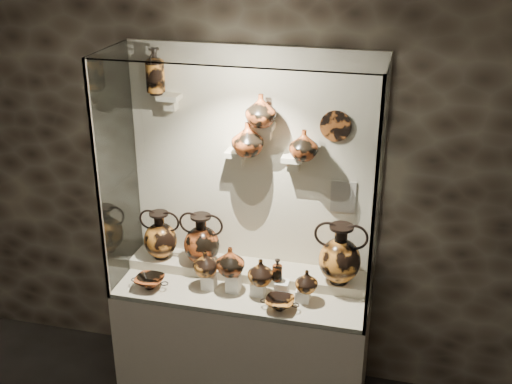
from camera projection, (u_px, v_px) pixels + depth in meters
The scene contains 36 objects.
wall_back at pixel (254, 165), 4.30m from camera, with size 5.00×0.02×3.20m, color #2D241C.
plinth at pixel (243, 340), 4.50m from camera, with size 1.70×0.60×0.80m, color beige.
front_tier at pixel (243, 290), 4.33m from camera, with size 1.68×0.58×0.03m, color #BAAC90.
rear_tier at pixel (249, 272), 4.47m from camera, with size 1.70×0.25×0.10m, color #BAAC90.
back_panel at pixel (254, 165), 4.30m from camera, with size 1.70×0.03×1.60m, color beige.
glass_front at pixel (229, 201), 3.75m from camera, with size 1.70×0.01×1.60m, color white.
glass_left at pixel (117, 170), 4.20m from camera, with size 0.01×0.60×1.60m, color white.
glass_right at pixel (378, 196), 3.83m from camera, with size 0.01×0.60×1.60m, color white.
glass_top at pixel (241, 55), 3.70m from camera, with size 1.70×0.60×0.01m, color white.
frame_post_left at pixel (98, 187), 3.94m from camera, with size 0.02×0.02×1.60m, color gray.
frame_post_right at pixel (373, 216), 3.57m from camera, with size 0.02×0.02×1.60m, color gray.
pedestal_a at pixel (209, 281), 4.31m from camera, with size 0.09×0.09×0.10m, color white.
pedestal_b at pixel (233, 282), 4.26m from camera, with size 0.09×0.09×0.13m, color white.
pedestal_c at pixel (258, 288), 4.23m from camera, with size 0.09×0.09×0.09m, color white.
pedestal_d at pixel (282, 289), 4.19m from camera, with size 0.09×0.09×0.12m, color white.
pedestal_e at pixel (303, 295), 4.17m from camera, with size 0.09×0.09×0.08m, color white.
bracket_ul at pixel (169, 97), 4.17m from camera, with size 0.14×0.12×0.04m, color beige.
bracket_ca at pixel (236, 153), 4.21m from camera, with size 0.14×0.12×0.04m, color beige.
bracket_cb at pixel (266, 127), 4.09m from camera, with size 0.10×0.12×0.04m, color beige.
bracket_cc at pixel (293, 158), 4.13m from camera, with size 0.14×0.12×0.04m, color beige.
amphora_left at pixel (160, 235), 4.50m from camera, with size 0.28×0.28×0.35m, color #C27025, non-canonical shape.
amphora_mid at pixel (202, 239), 4.41m from camera, with size 0.30×0.30×0.37m, color #9C421B, non-canonical shape.
amphora_right at pixel (340, 254), 4.18m from camera, with size 0.33×0.33×0.42m, color #C27025, non-canonical shape.
jug_a at pixel (205, 263), 4.25m from camera, with size 0.17×0.17×0.18m, color #C27025.
jug_b at pixel (230, 261), 4.20m from camera, with size 0.19×0.19×0.20m, color #9C421B.
jug_c at pixel (261, 272), 4.17m from camera, with size 0.17×0.17×0.18m, color #C27025.
jug_e at pixel (307, 281), 4.11m from camera, with size 0.15×0.15×0.15m, color #C27025.
lekythos_small at pixel (277, 269), 4.14m from camera, with size 0.08×0.08×0.18m, color #9C421B, non-canonical shape.
kylix_left at pixel (150, 281), 4.30m from camera, with size 0.25×0.21×0.10m, color #9C421B, non-canonical shape.
kylix_right at pixel (280, 303), 4.07m from camera, with size 0.24×0.20×0.10m, color #C27025, non-canonical shape.
lekythos_tall at pixel (155, 69), 4.10m from camera, with size 0.13×0.13×0.33m, color #C27025, non-canonical shape.
ovoid_vase_a at pixel (248, 139), 4.09m from camera, with size 0.21×0.21×0.22m, color #9C421B.
ovoid_vase_b at pixel (261, 110), 4.00m from camera, with size 0.20×0.20×0.21m, color #9C421B.
ovoid_vase_c at pixel (304, 145), 4.03m from camera, with size 0.19×0.19×0.19m, color #9C421B.
wall_plate at pixel (336, 126), 4.02m from camera, with size 0.20×0.20×0.02m, color brown.
info_placard at pixel (343, 197), 4.21m from camera, with size 0.16×0.01×0.22m, color beige.
Camera 1 is at (0.98, -1.39, 3.15)m, focal length 45.00 mm.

